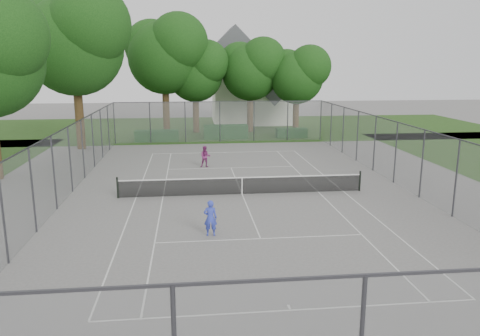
{
  "coord_description": "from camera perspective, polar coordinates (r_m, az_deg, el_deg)",
  "views": [
    {
      "loc": [
        -2.7,
        -23.52,
        6.75
      ],
      "look_at": [
        0.0,
        1.0,
        1.2
      ],
      "focal_mm": 35.0,
      "sensor_mm": 36.0,
      "label": 1
    }
  ],
  "objects": [
    {
      "name": "court_markings",
      "position": [
        24.61,
        0.25,
        -3.22
      ],
      "size": [
        11.03,
        23.83,
        0.01
      ],
      "color": "silver",
      "rests_on": "ground"
    },
    {
      "name": "ground",
      "position": [
        24.62,
        0.25,
        -3.23
      ],
      "size": [
        120.0,
        120.0,
        0.0
      ],
      "primitive_type": "plane",
      "color": "slate",
      "rests_on": "ground"
    },
    {
      "name": "perimeter_fence",
      "position": [
        24.18,
        0.26,
        0.89
      ],
      "size": [
        18.08,
        34.08,
        3.52
      ],
      "color": "#38383D",
      "rests_on": "ground"
    },
    {
      "name": "tree_far_left",
      "position": [
        45.92,
        -9.11,
        13.86
      ],
      "size": [
        7.91,
        7.22,
        11.37
      ],
      "color": "#3C2A16",
      "rests_on": "ground"
    },
    {
      "name": "grass_far",
      "position": [
        50.05,
        -3.14,
        4.91
      ],
      "size": [
        60.0,
        20.0,
        0.0
      ],
      "primitive_type": "cube",
      "color": "#1F3E11",
      "rests_on": "ground"
    },
    {
      "name": "tree_side_back",
      "position": [
        39.25,
        -19.5,
        14.75
      ],
      "size": [
        8.75,
        7.99,
        12.58
      ],
      "color": "#3C2A16",
      "rests_on": "ground"
    },
    {
      "name": "hedge_left",
      "position": [
        42.05,
        -10.1,
        3.9
      ],
      "size": [
        3.81,
        1.14,
        0.95
      ],
      "primitive_type": "cube",
      "color": "#144016",
      "rests_on": "ground"
    },
    {
      "name": "girl_player",
      "position": [
        18.72,
        -3.63,
        -6.1
      ],
      "size": [
        0.56,
        0.38,
        1.47
      ],
      "primitive_type": "imported",
      "rotation": [
        0.0,
        0.0,
        3.08
      ],
      "color": "#3342C2",
      "rests_on": "ground"
    },
    {
      "name": "tree_far_midleft",
      "position": [
        46.52,
        -5.4,
        11.89
      ],
      "size": [
        6.23,
        5.69,
        8.96
      ],
      "color": "#3C2A16",
      "rests_on": "ground"
    },
    {
      "name": "hedge_mid",
      "position": [
        42.74,
        -1.75,
        4.44
      ],
      "size": [
        3.98,
        1.14,
        1.25
      ],
      "primitive_type": "cube",
      "color": "#144016",
      "rests_on": "ground"
    },
    {
      "name": "tennis_net",
      "position": [
        24.48,
        0.26,
        -2.08
      ],
      "size": [
        12.87,
        0.1,
        1.1
      ],
      "color": "black",
      "rests_on": "ground"
    },
    {
      "name": "hedge_right",
      "position": [
        43.71,
        6.29,
        4.28
      ],
      "size": [
        2.81,
        1.03,
        0.84
      ],
      "primitive_type": "cube",
      "color": "#144016",
      "rests_on": "ground"
    },
    {
      "name": "tree_far_midright",
      "position": [
        46.77,
        1.38,
        12.18
      ],
      "size": [
        6.43,
        5.87,
        9.24
      ],
      "color": "#3C2A16",
      "rests_on": "ground"
    },
    {
      "name": "house",
      "position": [
        53.9,
        1.39,
        10.08
      ],
      "size": [
        8.59,
        6.66,
        10.69
      ],
      "color": "white",
      "rests_on": "ground"
    },
    {
      "name": "woman_player",
      "position": [
        30.94,
        -4.25,
        1.39
      ],
      "size": [
        0.7,
        0.55,
        1.42
      ],
      "primitive_type": "imported",
      "rotation": [
        0.0,
        0.0,
        -0.02
      ],
      "color": "#822B69",
      "rests_on": "ground"
    },
    {
      "name": "tree_far_right",
      "position": [
        46.18,
        7.06,
        11.43
      ],
      "size": [
        5.89,
        5.38,
        8.47
      ],
      "color": "#3C2A16",
      "rests_on": "ground"
    }
  ]
}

